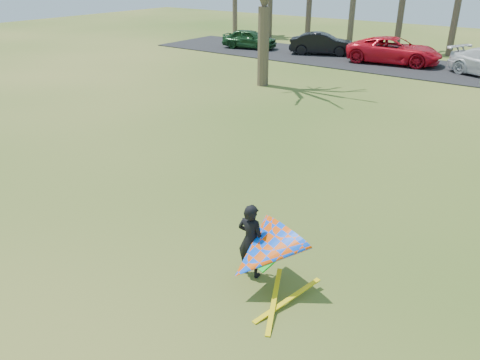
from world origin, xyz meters
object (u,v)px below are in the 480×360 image
Objects in this scene: car_2 at (394,50)px; kite_flyer at (261,252)px; car_0 at (250,39)px; car_1 at (322,44)px.

car_2 is 26.30m from kite_flyer.
car_0 is 0.70× the size of car_2.
car_0 is 11.54m from car_2.
car_1 is at bearing 114.82° from kite_flyer.
car_2 is 2.59× the size of kite_flyer.
car_2 is at bearing -99.58° from car_0.
car_1 reaches higher than car_0.
car_1 is (5.94, 0.99, 0.04)m from car_0.
car_0 is at bearing 125.77° from kite_flyer.
car_0 is 30.57m from kite_flyer.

